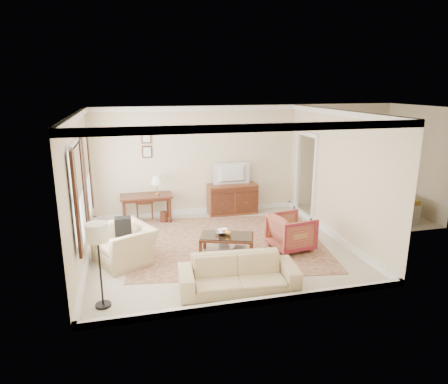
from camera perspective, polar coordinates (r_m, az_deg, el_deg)
name	(u,v)px	position (r m, az deg, el deg)	size (l,w,h in m)	color
room_shell	(218,133)	(8.14, -0.86, 8.39)	(5.51, 5.01, 2.91)	beige
annex_bedroom	(371,203)	(11.44, 20.23, -1.49)	(3.00, 2.70, 2.90)	beige
window_front	(78,195)	(7.46, -20.16, -0.38)	(0.12, 1.56, 1.80)	#CCB284
window_rear	(85,175)	(9.01, -19.19, 2.26)	(0.12, 1.56, 1.80)	#CCB284
doorway	(306,177)	(10.68, 11.59, 2.09)	(0.10, 1.12, 2.25)	white
rug	(229,242)	(9.01, 0.67, -7.19)	(4.13, 3.54, 0.01)	#5C1F1E
writing_desk	(146,199)	(10.35, -11.04, -1.04)	(1.29, 0.65, 0.71)	#522617
desk_chair	(144,198)	(10.70, -11.38, -0.91)	(0.45, 0.45, 1.05)	brown
desk_lamp	(157,185)	(10.27, -9.54, 1.00)	(0.32, 0.32, 0.50)	silver
framed_prints	(147,145)	(10.46, -10.99, 6.68)	(0.25, 0.04, 0.68)	#522617
sideboard	(232,199)	(10.88, 1.20, -0.98)	(1.33, 0.51, 0.82)	brown
tv	(233,167)	(10.65, 1.25, 3.56)	(0.95, 0.54, 0.12)	black
coffee_table	(227,240)	(8.22, 0.43, -6.87)	(1.22, 0.95, 0.45)	#522617
fruit_bowl	(222,231)	(8.24, -0.22, -5.63)	(0.42, 0.42, 0.10)	silver
book_a	(219,247)	(8.33, -0.75, -7.81)	(0.28, 0.04, 0.38)	brown
book_b	(234,248)	(8.30, 1.40, -7.94)	(0.28, 0.03, 0.38)	brown
striped_armchair	(291,230)	(8.64, 9.59, -5.43)	(0.82, 0.77, 0.84)	maroon
club_armchair	(124,238)	(8.15, -14.11, -6.46)	(1.12, 0.73, 0.98)	#C9B788
backpack	(123,226)	(8.11, -14.22, -4.69)	(0.32, 0.22, 0.40)	black
sofa	(239,269)	(6.91, 2.09, -10.89)	(2.02, 0.59, 0.79)	#C9B788
floor_lamp	(97,239)	(6.41, -17.63, -6.36)	(0.34, 0.34, 1.40)	black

